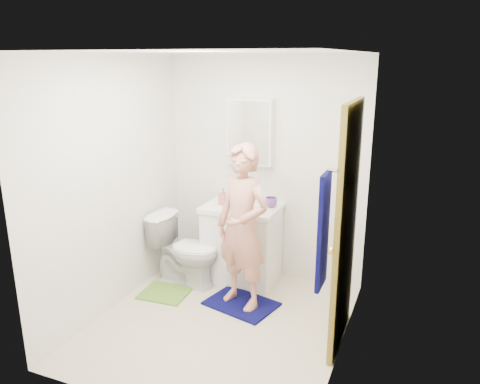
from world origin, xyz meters
name	(u,v)px	position (x,y,z in m)	size (l,w,h in m)	color
floor	(220,323)	(0.00, 0.00, -0.01)	(2.20, 2.40, 0.02)	beige
ceiling	(216,51)	(0.00, 0.00, 2.41)	(2.20, 2.40, 0.02)	white
wall_back	(265,169)	(0.00, 1.21, 1.20)	(2.20, 0.02, 2.40)	silver
wall_front	(137,250)	(0.00, -1.21, 1.20)	(2.20, 0.02, 2.40)	silver
wall_left	(111,185)	(-1.11, 0.00, 1.20)	(0.02, 2.40, 2.40)	silver
wall_right	(350,214)	(1.11, 0.00, 1.20)	(0.02, 2.40, 2.40)	silver
vanity_cabinet	(242,245)	(-0.15, 0.91, 0.40)	(0.75, 0.55, 0.80)	white
countertop	(242,208)	(-0.15, 0.91, 0.83)	(0.79, 0.59, 0.05)	white
sink_basin	(242,206)	(-0.15, 0.91, 0.84)	(0.40, 0.40, 0.03)	white
faucet	(248,195)	(-0.15, 1.09, 0.91)	(0.03, 0.03, 0.12)	silver
medicine_cabinet	(250,132)	(-0.15, 1.14, 1.60)	(0.50, 0.12, 0.70)	white
mirror_panel	(248,133)	(-0.15, 1.08, 1.60)	(0.46, 0.01, 0.66)	white
door	(346,229)	(1.07, 0.15, 1.02)	(0.05, 0.80, 2.05)	olive
door_knob	(332,251)	(1.03, -0.17, 0.95)	(0.07, 0.07, 0.07)	gold
towel	(323,231)	(1.03, -0.57, 1.25)	(0.03, 0.24, 0.80)	#070742
towel_hook	(333,170)	(1.07, -0.57, 1.67)	(0.02, 0.02, 0.06)	silver
toilet	(186,250)	(-0.67, 0.60, 0.38)	(0.43, 0.75, 0.76)	white
bath_mat	(241,304)	(0.06, 0.38, 0.01)	(0.66, 0.47, 0.02)	#070742
green_rug	(165,293)	(-0.76, 0.28, 0.01)	(0.47, 0.40, 0.02)	#619531
soap_dispenser	(223,196)	(-0.35, 0.87, 0.94)	(0.08, 0.08, 0.18)	#C0645A
toothbrush_cup	(271,202)	(0.15, 0.98, 0.90)	(0.13, 0.13, 0.10)	#76469B
man	(242,227)	(0.07, 0.37, 0.82)	(0.58, 0.38, 1.60)	tan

